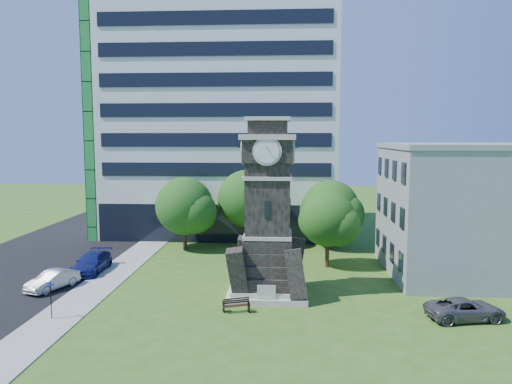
# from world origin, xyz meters

# --- Properties ---
(ground) EXTENTS (160.00, 160.00, 0.00)m
(ground) POSITION_xyz_m (0.00, 0.00, 0.00)
(ground) COLOR #305919
(ground) RESTS_ON ground
(sidewalk) EXTENTS (3.00, 70.00, 0.06)m
(sidewalk) POSITION_xyz_m (-9.50, 5.00, 0.03)
(sidewalk) COLOR gray
(sidewalk) RESTS_ON ground
(street) EXTENTS (14.00, 80.00, 0.02)m
(street) POSITION_xyz_m (-18.00, 5.00, 0.01)
(street) COLOR black
(street) RESTS_ON ground
(clock_tower) EXTENTS (5.40, 5.40, 12.22)m
(clock_tower) POSITION_xyz_m (3.00, 2.00, 5.28)
(clock_tower) COLOR #B5AC9D
(clock_tower) RESTS_ON ground
(office_tall) EXTENTS (26.20, 15.11, 28.60)m
(office_tall) POSITION_xyz_m (-3.20, 25.84, 14.22)
(office_tall) COLOR white
(office_tall) RESTS_ON ground
(office_low) EXTENTS (15.20, 12.20, 10.40)m
(office_low) POSITION_xyz_m (19.97, 8.00, 5.21)
(office_low) COLOR gray
(office_low) RESTS_ON ground
(car_street_mid) EXTENTS (2.82, 4.31, 1.34)m
(car_street_mid) POSITION_xyz_m (-12.48, 2.04, 0.67)
(car_street_mid) COLOR gray
(car_street_mid) RESTS_ON ground
(car_street_north) EXTENTS (2.23, 5.28, 1.52)m
(car_street_north) POSITION_xyz_m (-11.48, 6.74, 0.76)
(car_street_north) COLOR navy
(car_street_north) RESTS_ON ground
(car_east_lot) EXTENTS (4.98, 2.97, 1.30)m
(car_east_lot) POSITION_xyz_m (15.02, -2.26, 0.65)
(car_east_lot) COLOR #4E4D52
(car_east_lot) RESTS_ON ground
(park_bench) EXTENTS (1.68, 0.45, 0.87)m
(park_bench) POSITION_xyz_m (1.16, -1.76, 0.46)
(park_bench) COLOR black
(park_bench) RESTS_ON ground
(street_sign) EXTENTS (0.56, 0.06, 2.32)m
(street_sign) POSITION_xyz_m (-9.78, -3.74, 1.45)
(street_sign) COLOR black
(street_sign) RESTS_ON ground
(tree_nw) EXTENTS (6.14, 5.58, 7.07)m
(tree_nw) POSITION_xyz_m (-5.46, 15.25, 4.10)
(tree_nw) COLOR #332114
(tree_nw) RESTS_ON ground
(tree_nc) EXTENTS (6.32, 5.74, 7.66)m
(tree_nc) POSITION_xyz_m (0.40, 17.19, 4.60)
(tree_nc) COLOR #332114
(tree_nc) RESTS_ON ground
(tree_ne) EXTENTS (6.22, 5.65, 6.75)m
(tree_ne) POSITION_xyz_m (8.63, 16.56, 3.77)
(tree_ne) COLOR #332114
(tree_ne) RESTS_ON ground
(tree_east) EXTENTS (5.11, 4.65, 6.43)m
(tree_east) POSITION_xyz_m (7.78, 9.50, 3.94)
(tree_east) COLOR #332114
(tree_east) RESTS_ON ground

